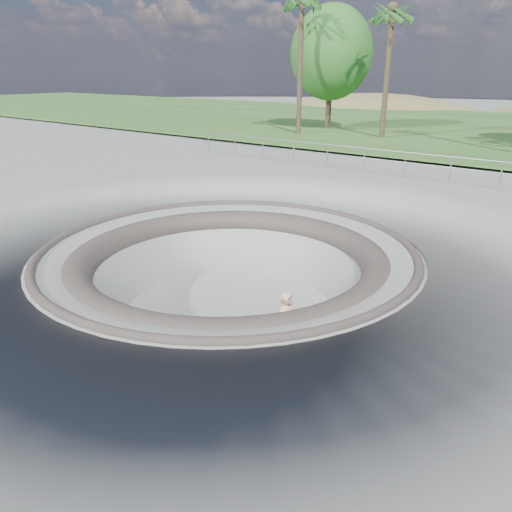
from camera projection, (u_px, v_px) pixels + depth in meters
name	position (u px, v px, depth m)	size (l,w,h in m)	color
ground	(228.00, 249.00, 13.61)	(180.00, 180.00, 0.00)	gray
skate_bowl	(230.00, 309.00, 14.25)	(14.00, 14.00, 4.10)	gray
safety_railing	(405.00, 163.00, 22.21)	(25.00, 0.06, 1.03)	#93969B
skateboard	(286.00, 355.00, 11.92)	(0.85, 0.50, 0.09)	brown
skater	(287.00, 325.00, 11.64)	(0.59, 0.39, 1.62)	#E6AA94
palm_a	(302.00, 3.00, 33.33)	(2.60, 2.60, 10.00)	brown
palm_b	(392.00, 16.00, 31.47)	(2.60, 2.60, 8.90)	brown
bushy_tree_left	(331.00, 53.00, 37.39)	(6.29, 5.72, 9.08)	brown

